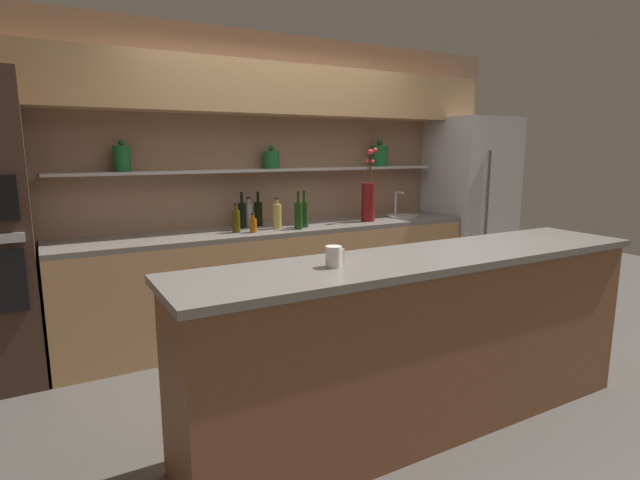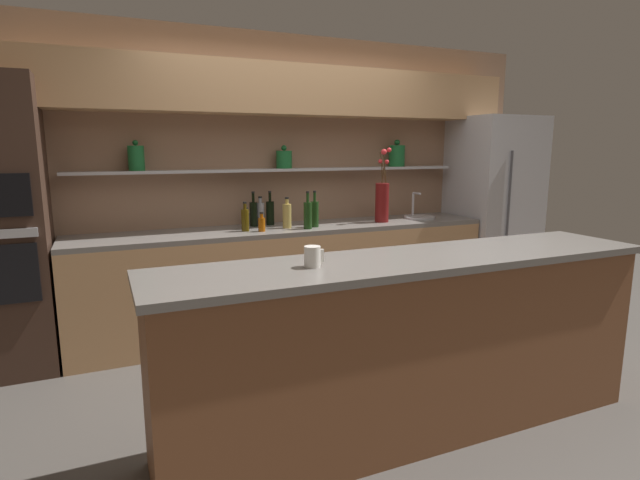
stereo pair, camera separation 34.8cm
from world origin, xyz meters
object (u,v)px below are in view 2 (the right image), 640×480
Objects in this scene: bottle_spirit_1 at (260,213)px; bottle_oil_4 at (245,220)px; bottle_wine_0 at (315,213)px; bottle_wine_8 at (270,212)px; bottle_wine_5 at (308,215)px; sink_fixture at (419,216)px; bottle_sauce_3 at (310,216)px; coffee_mug at (313,257)px; bottle_sauce_2 at (262,224)px; bottle_wine_9 at (254,213)px; refrigerator at (492,211)px; flower_vase at (382,200)px; bottle_sauce_6 at (246,220)px; bottle_spirit_7 at (287,215)px.

bottle_spirit_1 reaches higher than bottle_oil_4.
bottle_wine_0 is 0.42m from bottle_wine_8.
sink_fixture is at bearing 7.95° from bottle_wine_5.
coffee_mug is at bearing -112.28° from bottle_sauce_3.
bottle_wine_5 is (-0.10, -0.08, 0.00)m from bottle_wine_0.
sink_fixture reaches higher than bottle_oil_4.
bottle_wine_5 reaches higher than bottle_sauce_2.
sink_fixture is at bearing 5.16° from bottle_sauce_2.
coffee_mug is (-0.28, -2.01, 0.04)m from bottle_wine_9.
coffee_mug is (-2.81, -1.82, 0.12)m from refrigerator.
bottle_wine_8 is at bearing 9.06° from bottle_wine_9.
bottle_wine_9 reaches higher than bottle_spirit_1.
flower_vase is 0.51m from sink_fixture.
bottle_spirit_1 is at bearing 74.61° from bottle_sauce_2.
refrigerator reaches higher than sink_fixture.
bottle_wine_5 is at bearing -21.50° from bottle_sauce_6.
bottle_wine_9 is (-2.53, 0.19, 0.08)m from refrigerator.
flower_vase is 2.80× the size of bottle_oil_4.
refrigerator is at bearing 1.43° from bottle_wine_0.
bottle_wine_0 is at bearing -8.74° from bottle_spirit_7.
bottle_spirit_7 is (0.25, 0.09, 0.05)m from bottle_sauce_2.
bottle_wine_0 reaches higher than bottle_sauce_3.
bottle_oil_4 is (-0.62, 0.02, -0.02)m from bottle_wine_0.
bottle_wine_5 is 0.50m from bottle_wine_9.
bottle_sauce_6 is (-0.58, 0.12, -0.04)m from bottle_wine_0.
bottle_spirit_7 is 0.87× the size of bottle_wine_9.
bottle_wine_8 is (0.18, 0.32, 0.05)m from bottle_sauce_2.
bottle_spirit_7 is at bearing 73.90° from coffee_mug.
bottle_wine_0 is at bearing -1.57° from bottle_oil_4.
bottle_wine_8 is (-1.01, 0.24, -0.09)m from flower_vase.
flower_vase is at bearing 7.18° from bottle_wine_5.
bottle_sauce_2 is 0.50× the size of bottle_wine_5.
bottle_wine_8 reaches higher than bottle_oil_4.
sink_fixture is 1.16× the size of bottle_spirit_7.
bottle_wine_9 is at bearing 139.17° from bottle_spirit_7.
bottle_wine_8 is 0.16m from bottle_wine_9.
bottle_wine_5 is at bearing -3.68° from bottle_sauce_2.
bottle_sauce_3 is (0.42, -0.14, -0.03)m from bottle_spirit_1.
bottle_sauce_3 is 0.28m from bottle_spirit_7.
bottle_wine_5 is at bearing -10.05° from bottle_oil_4.
coffee_mug is (-0.36, -2.04, 0.05)m from bottle_spirit_1.
bottle_spirit_7 is (0.17, -0.24, 0.00)m from bottle_spirit_1.
bottle_wine_9 is (0.14, 0.23, 0.02)m from bottle_oil_4.
flower_vase is (-1.35, -0.03, 0.17)m from refrigerator.
bottle_oil_4 reaches higher than bottle_sauce_2.
bottle_sauce_3 is at bearing 67.72° from coffee_mug.
bottle_sauce_3 is at bearing -21.85° from bottle_wine_8.
refrigerator reaches higher than coffee_mug.
coffee_mug is at bearing -111.54° from bottle_wine_5.
bottle_oil_4 is at bearing 178.43° from bottle_wine_0.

